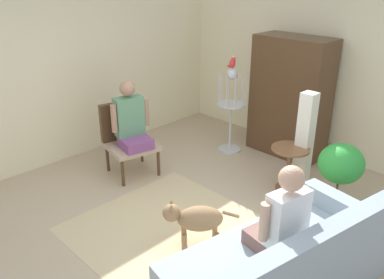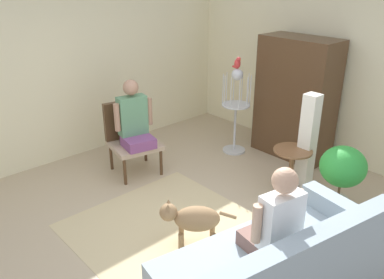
% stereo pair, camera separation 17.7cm
% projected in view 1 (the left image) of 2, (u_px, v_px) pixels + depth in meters
% --- Properties ---
extents(ground_plane, '(6.77, 6.77, 0.00)m').
position_uv_depth(ground_plane, '(192.00, 225.00, 4.57)').
color(ground_plane, tan).
extents(back_wall, '(5.83, 0.12, 2.62)m').
position_uv_depth(back_wall, '(329.00, 71.00, 5.91)').
color(back_wall, beige).
rests_on(back_wall, ground).
extents(left_wall, '(0.12, 6.24, 2.62)m').
position_uv_depth(left_wall, '(81.00, 69.00, 5.98)').
color(left_wall, beige).
rests_on(left_wall, ground).
extents(area_rug, '(2.57, 1.94, 0.01)m').
position_uv_depth(area_rug, '(189.00, 242.00, 4.28)').
color(area_rug, '#C6B284').
rests_on(area_rug, ground).
extents(couch, '(1.30, 2.19, 0.85)m').
position_uv_depth(couch, '(283.00, 266.00, 3.53)').
color(couch, '#8EA0AD').
rests_on(couch, ground).
extents(armchair, '(0.74, 0.76, 1.00)m').
position_uv_depth(armchair, '(127.00, 134.00, 5.62)').
color(armchair, '#4C331E').
rests_on(armchair, ground).
extents(person_on_couch, '(0.49, 0.52, 0.86)m').
position_uv_depth(person_on_couch, '(283.00, 219.00, 3.35)').
color(person_on_couch, brown).
extents(person_on_armchair, '(0.50, 0.54, 0.91)m').
position_uv_depth(person_on_armchair, '(131.00, 120.00, 5.39)').
color(person_on_armchair, '#7C437C').
extents(round_end_table, '(0.49, 0.49, 0.60)m').
position_uv_depth(round_end_table, '(289.00, 163.00, 5.16)').
color(round_end_table, brown).
rests_on(round_end_table, ground).
extents(dog, '(0.58, 0.63, 0.55)m').
position_uv_depth(dog, '(196.00, 219.00, 4.10)').
color(dog, olive).
rests_on(dog, ground).
extents(bird_cage_stand, '(0.44, 0.44, 1.34)m').
position_uv_depth(bird_cage_stand, '(231.00, 107.00, 6.16)').
color(bird_cage_stand, silver).
rests_on(bird_cage_stand, ground).
extents(parrot, '(0.17, 0.10, 0.18)m').
position_uv_depth(parrot, '(232.00, 63.00, 5.88)').
color(parrot, red).
rests_on(parrot, bird_cage_stand).
extents(potted_plant, '(0.53, 0.53, 0.86)m').
position_uv_depth(potted_plant, '(341.00, 167.00, 4.65)').
color(potted_plant, beige).
rests_on(potted_plant, ground).
extents(column_lamp, '(0.20, 0.20, 1.31)m').
position_uv_depth(column_lamp, '(304.00, 142.00, 5.14)').
color(column_lamp, '#4C4742').
rests_on(column_lamp, ground).
extents(armoire_cabinet, '(1.14, 0.56, 1.82)m').
position_uv_depth(armoire_cabinet, '(290.00, 97.00, 6.04)').
color(armoire_cabinet, '#4C331E').
rests_on(armoire_cabinet, ground).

